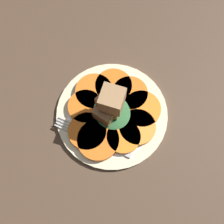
# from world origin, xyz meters

# --- Properties ---
(table_slab) EXTENTS (1.20, 1.20, 0.02)m
(table_slab) POSITION_xyz_m (0.00, 0.00, 0.01)
(table_slab) COLOR #4C3828
(table_slab) RESTS_ON ground
(plate) EXTENTS (0.25, 0.25, 0.01)m
(plate) POSITION_xyz_m (0.00, 0.00, 0.03)
(plate) COLOR beige
(plate) RESTS_ON table_slab
(carrot_slice_0) EXTENTS (0.09, 0.09, 0.01)m
(carrot_slice_0) POSITION_xyz_m (-0.05, 0.04, 0.04)
(carrot_slice_0) COLOR orange
(carrot_slice_0) RESTS_ON plate
(carrot_slice_1) EXTENTS (0.09, 0.09, 0.01)m
(carrot_slice_1) POSITION_xyz_m (-0.07, -0.00, 0.04)
(carrot_slice_1) COLOR orange
(carrot_slice_1) RESTS_ON plate
(carrot_slice_2) EXTENTS (0.08, 0.08, 0.01)m
(carrot_slice_2) POSITION_xyz_m (-0.05, -0.04, 0.04)
(carrot_slice_2) COLOR orange
(carrot_slice_2) RESTS_ON plate
(carrot_slice_3) EXTENTS (0.08, 0.08, 0.01)m
(carrot_slice_3) POSITION_xyz_m (-0.00, -0.07, 0.04)
(carrot_slice_3) COLOR orange
(carrot_slice_3) RESTS_ON plate
(carrot_slice_4) EXTENTS (0.09, 0.09, 0.01)m
(carrot_slice_4) POSITION_xyz_m (0.03, -0.06, 0.04)
(carrot_slice_4) COLOR orange
(carrot_slice_4) RESTS_ON plate
(carrot_slice_5) EXTENTS (0.07, 0.07, 0.01)m
(carrot_slice_5) POSITION_xyz_m (0.06, -0.02, 0.04)
(carrot_slice_5) COLOR orange
(carrot_slice_5) RESTS_ON plate
(carrot_slice_6) EXTENTS (0.08, 0.08, 0.01)m
(carrot_slice_6) POSITION_xyz_m (0.06, 0.02, 0.04)
(carrot_slice_6) COLOR orange
(carrot_slice_6) RESTS_ON plate
(carrot_slice_7) EXTENTS (0.09, 0.09, 0.01)m
(carrot_slice_7) POSITION_xyz_m (0.04, 0.06, 0.04)
(carrot_slice_7) COLOR orange
(carrot_slice_7) RESTS_ON plate
(carrot_slice_8) EXTENTS (0.08, 0.08, 0.01)m
(carrot_slice_8) POSITION_xyz_m (-0.01, 0.06, 0.04)
(carrot_slice_8) COLOR orange
(carrot_slice_8) RESTS_ON plate
(center_pile) EXTENTS (0.10, 0.09, 0.11)m
(center_pile) POSITION_xyz_m (-0.00, -0.01, 0.07)
(center_pile) COLOR #2D6033
(center_pile) RESTS_ON plate
(fork) EXTENTS (0.17, 0.09, 0.00)m
(fork) POSITION_xyz_m (0.01, -0.07, 0.03)
(fork) COLOR #B2B2B7
(fork) RESTS_ON plate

